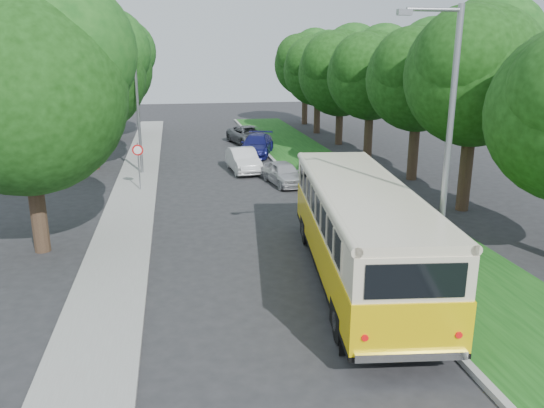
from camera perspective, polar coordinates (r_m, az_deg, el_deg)
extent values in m
plane|color=#262628|center=(16.72, -0.41, -8.25)|extent=(120.00, 120.00, 0.00)
cube|color=gray|center=(22.03, 6.55, -2.04)|extent=(0.20, 70.00, 0.15)
cube|color=#134311|center=(22.81, 12.21, -1.69)|extent=(4.50, 70.00, 0.13)
cube|color=gray|center=(21.24, -15.73, -3.29)|extent=(2.20, 70.00, 0.12)
cylinder|color=#332319|center=(24.95, 20.17, 4.10)|extent=(0.56, 0.56, 4.26)
sphere|color=#11330B|center=(24.52, 21.03, 12.75)|extent=(5.98, 5.98, 5.98)
sphere|color=#11330B|center=(25.56, 22.68, 15.38)|extent=(4.49, 4.49, 4.49)
sphere|color=#11330B|center=(23.40, 20.24, 14.56)|extent=(4.19, 4.19, 4.19)
cylinder|color=#332319|center=(30.34, 15.00, 6.22)|extent=(0.56, 0.56, 3.95)
sphere|color=#11330B|center=(29.97, 15.50, 12.85)|extent=(5.61, 5.61, 5.61)
sphere|color=#11330B|center=(30.88, 16.89, 14.91)|extent=(4.21, 4.21, 4.21)
sphere|color=#11330B|center=(28.96, 14.67, 14.21)|extent=(3.92, 3.92, 3.92)
cylinder|color=#332319|center=(35.65, 10.34, 7.83)|extent=(0.56, 0.56, 3.86)
sphere|color=#11330B|center=(35.34, 10.63, 13.42)|extent=(5.64, 5.64, 5.64)
sphere|color=#11330B|center=(36.19, 11.91, 15.20)|extent=(4.23, 4.23, 4.23)
sphere|color=#11330B|center=(34.36, 9.76, 14.57)|extent=(3.95, 3.95, 3.95)
cylinder|color=#332319|center=(41.25, 7.25, 8.85)|extent=(0.56, 0.56, 3.58)
sphere|color=#11330B|center=(40.97, 7.43, 13.76)|extent=(6.36, 6.36, 6.36)
sphere|color=#11330B|center=(41.89, 8.72, 15.50)|extent=(4.77, 4.77, 4.77)
sphere|color=#11330B|center=(39.91, 6.48, 14.88)|extent=(4.45, 4.45, 4.45)
cylinder|color=#332319|center=(46.93, 4.87, 9.85)|extent=(0.56, 0.56, 3.68)
sphere|color=#11330B|center=(46.68, 4.97, 14.08)|extent=(5.91, 5.91, 5.91)
sphere|color=#11330B|center=(47.51, 6.06, 15.51)|extent=(4.43, 4.43, 4.43)
sphere|color=#11330B|center=(45.72, 4.14, 14.98)|extent=(4.14, 4.14, 4.14)
cylinder|color=#332319|center=(52.78, 3.55, 10.76)|extent=(0.56, 0.56, 4.05)
sphere|color=#11330B|center=(52.57, 3.62, 14.74)|extent=(5.97, 5.97, 5.97)
sphere|color=#11330B|center=(53.40, 4.61, 16.02)|extent=(4.48, 4.48, 4.48)
sphere|color=#11330B|center=(51.62, 2.84, 15.55)|extent=(4.18, 4.18, 4.18)
cylinder|color=#332319|center=(20.25, -23.96, 0.23)|extent=(0.56, 0.56, 3.68)
sphere|color=#11330B|center=(19.65, -25.20, 10.69)|extent=(6.80, 6.80, 6.80)
sphere|color=#11330B|center=(20.02, -21.79, 15.05)|extent=(5.10, 5.10, 5.10)
cylinder|color=#332319|center=(33.73, -18.75, 6.62)|extent=(0.56, 0.56, 3.68)
sphere|color=#11330B|center=(33.38, -19.33, 12.91)|extent=(6.80, 6.80, 6.80)
sphere|color=#11330B|center=(33.88, -17.32, 15.42)|extent=(5.10, 5.10, 5.10)
sphere|color=#11330B|center=(32.68, -21.51, 14.15)|extent=(4.76, 4.76, 4.76)
cylinder|color=#332319|center=(45.54, -16.74, 9.04)|extent=(0.56, 0.56, 3.68)
sphere|color=#11330B|center=(45.28, -17.13, 13.70)|extent=(6.80, 6.80, 6.80)
sphere|color=#11330B|center=(45.83, -15.65, 15.54)|extent=(5.10, 5.10, 5.10)
sphere|color=#11330B|center=(44.54, -18.68, 14.64)|extent=(4.76, 4.76, 4.76)
cylinder|color=gray|center=(14.59, 18.27, 3.86)|extent=(0.16, 0.16, 8.00)
cylinder|color=gray|center=(14.01, 17.05, 19.37)|extent=(1.40, 0.10, 0.10)
cube|color=gray|center=(13.69, 14.07, 19.38)|extent=(0.35, 0.16, 0.14)
cylinder|color=gray|center=(31.22, -14.22, 9.83)|extent=(0.16, 0.16, 7.50)
cylinder|color=gray|center=(31.12, -16.02, 16.34)|extent=(1.40, 0.10, 0.10)
cube|color=gray|center=(31.19, -17.44, 16.10)|extent=(0.35, 0.16, 0.14)
cylinder|color=gray|center=(27.64, -14.12, 3.82)|extent=(0.06, 0.06, 2.50)
cone|color=red|center=(27.43, -14.25, 5.64)|extent=(0.56, 0.02, 0.56)
cone|color=white|center=(27.41, -14.25, 5.63)|extent=(0.40, 0.02, 0.40)
imported|color=#AEAEB3|center=(28.43, 1.25, 3.34)|extent=(2.05, 3.83, 1.24)
imported|color=white|center=(31.60, -3.13, 4.74)|extent=(1.81, 4.29, 1.38)
imported|color=navy|center=(36.64, -1.68, 6.35)|extent=(3.32, 5.20, 1.40)
imported|color=#515458|center=(41.06, -2.47, 7.38)|extent=(3.36, 5.38, 1.39)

